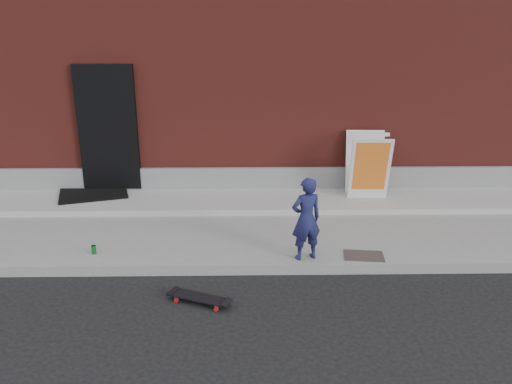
{
  "coord_description": "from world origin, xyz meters",
  "views": [
    {
      "loc": [
        -0.09,
        -5.93,
        3.15
      ],
      "look_at": [
        0.02,
        0.8,
        0.9
      ],
      "focal_mm": 35.0,
      "sensor_mm": 36.0,
      "label": 1
    }
  ],
  "objects_px": {
    "child": "(306,219)",
    "pizza_sign": "(368,165)",
    "skateboard": "(199,298)",
    "soda_can": "(94,250)"
  },
  "relations": [
    {
      "from": "skateboard",
      "to": "soda_can",
      "type": "relative_size",
      "value": 6.41
    },
    {
      "from": "pizza_sign",
      "to": "child",
      "type": "bearing_deg",
      "value": -120.22
    },
    {
      "from": "child",
      "to": "pizza_sign",
      "type": "relative_size",
      "value": 1.0
    },
    {
      "from": "child",
      "to": "soda_can",
      "type": "height_order",
      "value": "child"
    },
    {
      "from": "child",
      "to": "skateboard",
      "type": "relative_size",
      "value": 1.46
    },
    {
      "from": "skateboard",
      "to": "soda_can",
      "type": "bearing_deg",
      "value": 145.23
    },
    {
      "from": "child",
      "to": "pizza_sign",
      "type": "bearing_deg",
      "value": -138.14
    },
    {
      "from": "child",
      "to": "pizza_sign",
      "type": "distance_m",
      "value": 2.66
    },
    {
      "from": "pizza_sign",
      "to": "soda_can",
      "type": "distance_m",
      "value": 4.78
    },
    {
      "from": "child",
      "to": "skateboard",
      "type": "height_order",
      "value": "child"
    }
  ]
}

